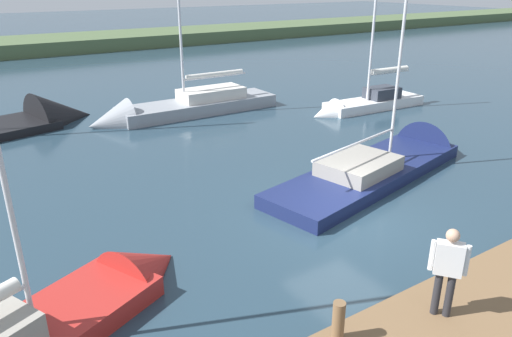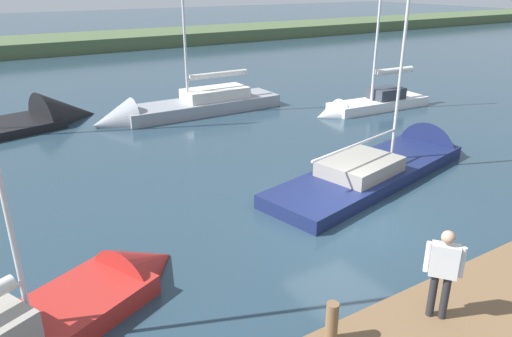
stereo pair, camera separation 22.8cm
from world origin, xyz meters
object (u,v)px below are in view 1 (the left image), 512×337
Objects in this scene: sailboat_behind_pier at (363,107)px; mooring_post_near at (338,321)px; sailboat_mid_channel at (175,112)px; sailboat_outer_mooring at (396,162)px; sailboat_far_right at (7,129)px; person_on_dock at (448,266)px; sailboat_far_left at (62,324)px.

mooring_post_near is at bearing 47.10° from sailboat_behind_pier.
sailboat_outer_mooring reaches higher than sailboat_mid_channel.
person_on_dock is at bearing -88.16° from sailboat_far_right.
sailboat_far_right is (2.91, -18.43, -0.85)m from mooring_post_near.
sailboat_far_left is 4.86× the size of person_on_dock.
mooring_post_near is 0.43× the size of person_on_dock.
sailboat_outer_mooring is 9.34m from person_on_dock.
sailboat_mid_channel is at bearing -104.67° from mooring_post_near.
sailboat_far_left is (8.19, 13.19, -0.09)m from sailboat_mid_channel.
sailboat_far_right is 7.38× the size of person_on_dock.
mooring_post_near is 10.44m from sailboat_outer_mooring.
sailboat_outer_mooring is at bearing 110.57° from sailboat_mid_channel.
sailboat_mid_channel is 7.48m from sailboat_far_right.
sailboat_behind_pier is (-15.91, 5.89, 0.07)m from sailboat_far_right.
sailboat_far_left is at bearing 31.31° from sailboat_behind_pier.
mooring_post_near is at bearing 127.05° from person_on_dock.
sailboat_mid_channel is at bearing 33.07° from sailboat_far_left.
sailboat_far_right is at bearing 61.43° from sailboat_far_left.
sailboat_behind_pier is at bearing -136.02° from mooring_post_near.
sailboat_far_left is 0.76× the size of sailboat_outer_mooring.
sailboat_outer_mooring is (-4.02, 10.57, -0.13)m from sailboat_mid_channel.
sailboat_outer_mooring reaches higher than mooring_post_near.
sailboat_outer_mooring reaches higher than sailboat_behind_pier.
sailboat_far_left reaches higher than mooring_post_near.
person_on_dock is (6.35, 6.68, 1.49)m from sailboat_outer_mooring.
sailboat_mid_channel is 15.52m from sailboat_far_left.
mooring_post_near is at bearing -93.83° from sailboat_far_right.
person_on_dock is (2.33, 17.25, 1.36)m from sailboat_mid_channel.
sailboat_far_right is (7.28, -1.71, -0.14)m from sailboat_mid_channel.
sailboat_mid_channel reaches higher than sailboat_behind_pier.
sailboat_far_left reaches higher than person_on_dock.
sailboat_outer_mooring is (-12.21, -2.62, -0.04)m from sailboat_far_left.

